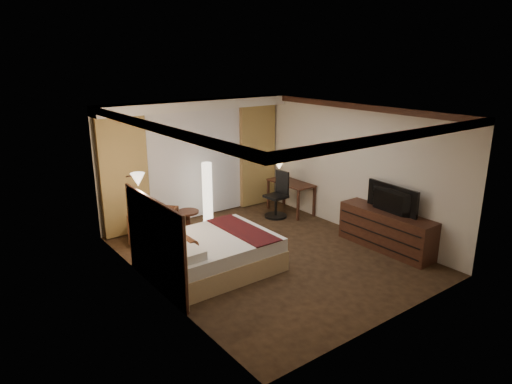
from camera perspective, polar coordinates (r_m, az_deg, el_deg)
floor at (r=8.69m, az=1.60°, el=-7.89°), size 4.50×5.50×0.01m
ceiling at (r=7.96m, az=1.76°, el=10.08°), size 4.50×5.50×0.01m
back_wall at (r=10.45m, az=-7.79°, el=4.02°), size 4.50×0.02×2.70m
left_wall at (r=7.10m, az=-12.69°, el=-2.34°), size 0.02×5.50×2.70m
right_wall at (r=9.74m, az=12.10°, el=2.88°), size 0.02×5.50×2.70m
crown_molding at (r=7.96m, az=1.75°, el=9.65°), size 4.50×5.50×0.12m
soffit at (r=10.03m, az=-7.36°, el=10.76°), size 4.50×0.50×0.20m
curtain_sheer at (r=10.40m, az=-7.55°, el=3.41°), size 2.48×0.04×2.45m
curtain_left_drape at (r=9.65m, az=-16.17°, el=1.84°), size 1.00×0.14×2.45m
curtain_right_drape at (r=11.26m, az=0.16°, el=4.58°), size 1.00×0.14×2.45m
wall_sconce at (r=7.90m, az=-14.55°, el=1.51°), size 0.24×0.24×0.24m
bed at (r=8.05m, az=-5.36°, el=-7.68°), size 2.08×1.62×0.61m
headboard at (r=7.43m, az=-12.40°, el=-6.42°), size 0.12×1.92×1.50m
armchair at (r=9.28m, az=-12.61°, el=-4.03°), size 1.05×1.05×0.79m
side_table at (r=9.68m, az=-8.48°, el=-3.80°), size 0.47×0.47×0.51m
floor_lamp at (r=10.12m, az=-6.09°, el=-0.13°), size 0.30×0.30×1.40m
desk at (r=10.89m, az=4.35°, el=-0.65°), size 0.55×1.19×0.75m
desk_lamp at (r=11.07m, az=2.90°, el=2.59°), size 0.18×0.18×0.34m
office_chair at (r=10.50m, az=2.50°, el=-0.35°), size 0.56×0.56×1.08m
dresser at (r=9.17m, az=15.95°, el=-4.63°), size 0.50×1.96×0.76m
television at (r=8.92m, az=16.20°, el=-0.36°), size 0.76×1.22×0.15m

